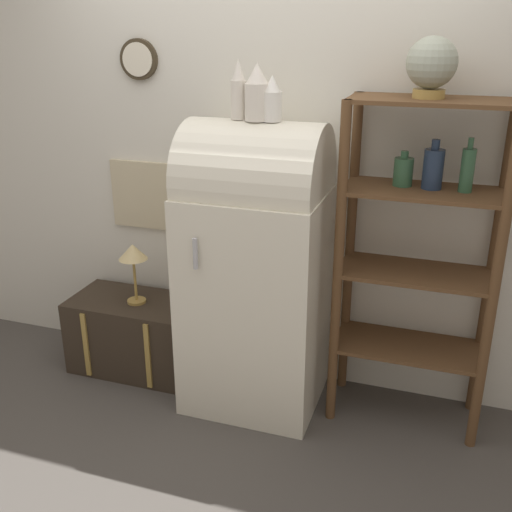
% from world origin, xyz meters
% --- Properties ---
extents(ground_plane, '(12.00, 12.00, 0.00)m').
position_xyz_m(ground_plane, '(0.00, 0.00, 0.00)').
color(ground_plane, '#4C4742').
extents(wall_back, '(7.00, 0.09, 2.70)m').
position_xyz_m(wall_back, '(-0.01, 0.57, 1.35)').
color(wall_back, silver).
rests_on(wall_back, ground_plane).
extents(refrigerator, '(0.71, 0.65, 1.56)m').
position_xyz_m(refrigerator, '(-0.00, 0.24, 0.81)').
color(refrigerator, silver).
rests_on(refrigerator, ground_plane).
extents(suitcase_trunk, '(0.74, 0.43, 0.45)m').
position_xyz_m(suitcase_trunk, '(-0.80, 0.30, 0.23)').
color(suitcase_trunk, '#33281E').
rests_on(suitcase_trunk, ground_plane).
extents(shelf_unit, '(0.77, 0.38, 1.68)m').
position_xyz_m(shelf_unit, '(0.81, 0.34, 0.99)').
color(shelf_unit, brown).
rests_on(shelf_unit, ground_plane).
extents(globe, '(0.23, 0.23, 0.27)m').
position_xyz_m(globe, '(0.78, 0.34, 1.82)').
color(globe, '#AD8942').
rests_on(globe, shelf_unit).
extents(vase_left, '(0.07, 0.07, 0.28)m').
position_xyz_m(vase_left, '(-0.09, 0.24, 1.69)').
color(vase_left, silver).
rests_on(vase_left, refrigerator).
extents(vase_center, '(0.12, 0.12, 0.27)m').
position_xyz_m(vase_center, '(0.01, 0.23, 1.68)').
color(vase_center, silver).
rests_on(vase_center, refrigerator).
extents(vase_right, '(0.09, 0.09, 0.21)m').
position_xyz_m(vase_right, '(0.08, 0.23, 1.66)').
color(vase_right, white).
rests_on(vase_right, refrigerator).
extents(desk_lamp, '(0.17, 0.17, 0.37)m').
position_xyz_m(desk_lamp, '(-0.76, 0.29, 0.75)').
color(desk_lamp, '#AD8942').
rests_on(desk_lamp, suitcase_trunk).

